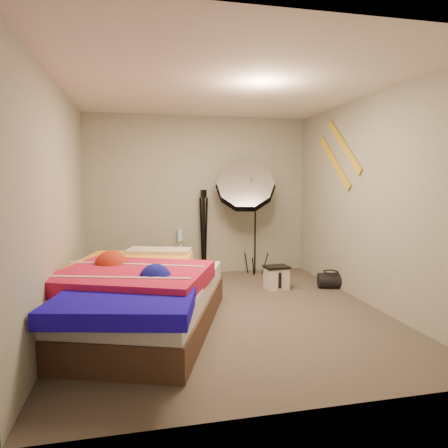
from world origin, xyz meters
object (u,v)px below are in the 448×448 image
object	(u,v)px
duffel_bag	(331,281)
photo_umbrella	(245,188)
tote_bag	(176,263)
bed	(134,296)
wrapping_roll	(180,253)
camera_case	(276,279)
camera_tripod	(204,226)

from	to	relation	value
duffel_bag	photo_umbrella	size ratio (longest dim) A/B	0.18
duffel_bag	photo_umbrella	bearing A→B (deg)	150.42
photo_umbrella	tote_bag	bearing A→B (deg)	168.11
tote_bag	bed	distance (m)	2.24
wrapping_roll	camera_case	distance (m)	1.64
bed	camera_case	bearing A→B (deg)	28.92
photo_umbrella	camera_tripod	world-z (taller)	photo_umbrella
tote_bag	photo_umbrella	bearing A→B (deg)	-13.77
photo_umbrella	camera_tripod	bearing A→B (deg)	163.99
camera_case	bed	xyz separation A→B (m)	(-1.91, -1.05, 0.18)
photo_umbrella	duffel_bag	bearing A→B (deg)	-44.83
photo_umbrella	bed	bearing A→B (deg)	-131.42
bed	tote_bag	bearing A→B (deg)	73.51
duffel_bag	wrapping_roll	bearing A→B (deg)	164.07
wrapping_roll	duffel_bag	distance (m)	2.32
tote_bag	camera_tripod	bearing A→B (deg)	-7.63
duffel_bag	bed	world-z (taller)	bed
wrapping_roll	bed	bearing A→B (deg)	-108.09
tote_bag	photo_umbrella	size ratio (longest dim) A/B	0.21
duffel_bag	camera_tripod	size ratio (longest dim) A/B	0.26
photo_umbrella	camera_tripod	size ratio (longest dim) A/B	1.43
camera_case	photo_umbrella	world-z (taller)	photo_umbrella
bed	photo_umbrella	xyz separation A→B (m)	(1.70, 1.92, 1.06)
tote_bag	camera_tripod	world-z (taller)	camera_tripod
wrapping_roll	camera_case	xyz separation A→B (m)	(1.21, -1.09, -0.21)
tote_bag	wrapping_roll	xyz separation A→B (m)	(0.07, 0.00, 0.16)
tote_bag	bed	world-z (taller)	bed
tote_bag	camera_tripod	size ratio (longest dim) A/B	0.30
wrapping_roll	camera_tripod	xyz separation A→B (m)	(0.37, -0.04, 0.41)
camera_tripod	wrapping_roll	bearing A→B (deg)	173.23
tote_bag	bed	bearing A→B (deg)	-108.37
wrapping_roll	duffel_bag	bearing A→B (deg)	-31.18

